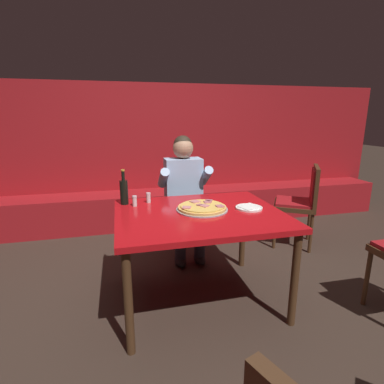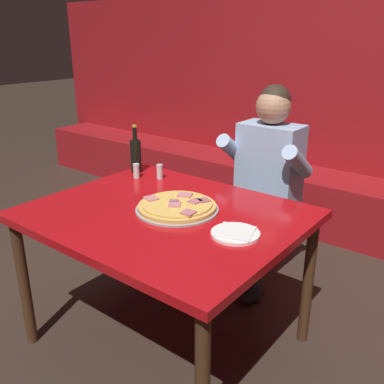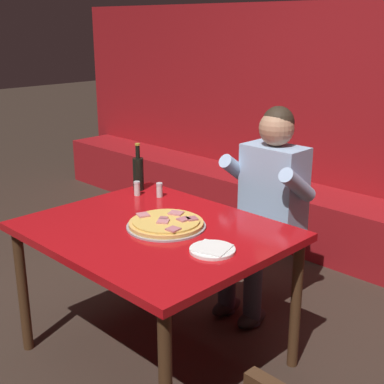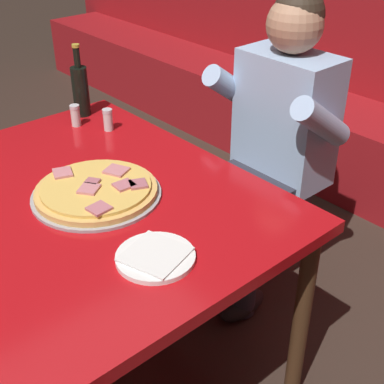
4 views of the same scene
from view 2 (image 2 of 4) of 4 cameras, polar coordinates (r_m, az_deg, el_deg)
The scene contains 10 objects.
ground_plane at distance 2.45m, azimuth -3.24°, elevation -19.01°, with size 24.00×24.00×0.00m, color #33261E.
booth_wall_panel at distance 3.85m, azimuth 18.64°, elevation 10.35°, with size 6.80×0.16×1.90m, color maroon.
booth_bench at distance 3.75m, azimuth 15.71°, elevation -1.08°, with size 6.46×0.48×0.46m, color maroon.
main_dining_table at distance 2.09m, azimuth -3.61°, elevation -4.51°, with size 1.26×1.03×0.75m.
pizza at distance 2.06m, azimuth -1.98°, elevation -1.95°, with size 0.40×0.40×0.05m.
plate_white_paper at distance 1.83m, azimuth 5.81°, elevation -5.50°, with size 0.21×0.21×0.02m.
beer_bottle at distance 2.63m, azimuth -7.50°, elevation 4.95°, with size 0.07×0.07×0.29m.
shaker_red_pepper_flakes at distance 2.54m, azimuth -7.43°, elevation 2.73°, with size 0.04×0.04×0.09m.
shaker_oregano at distance 2.51m, azimuth -4.33°, elevation 2.63°, with size 0.04×0.04×0.09m.
diner_seated_blue_shirt at distance 2.67m, azimuth 9.33°, elevation 1.58°, with size 0.53×0.53×1.27m.
Camera 2 is at (1.27, -1.41, 1.56)m, focal length 40.00 mm.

